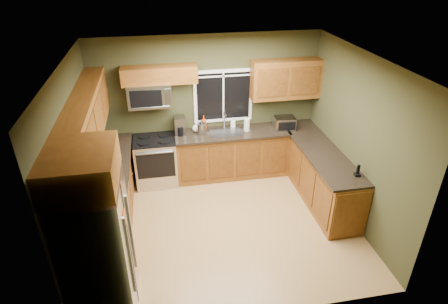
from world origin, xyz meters
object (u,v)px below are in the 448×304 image
object	(u,v)px
range	(156,161)
kettle	(202,128)
microwave	(149,95)
paper_towel_roll	(247,125)
toaster_oven	(284,123)
soap_bottle_a	(204,123)
cordless_phone	(358,173)
refrigerator	(98,251)
coffee_maker	(180,126)
soap_bottle_c	(196,127)
soap_bottle_b	(233,122)

from	to	relation	value
range	kettle	bearing A→B (deg)	0.04
microwave	range	bearing A→B (deg)	-89.98
paper_towel_roll	toaster_oven	bearing A→B (deg)	-4.50
paper_towel_roll	soap_bottle_a	distance (m)	0.82
range	soap_bottle_a	size ratio (longest dim) A/B	3.47
kettle	soap_bottle_a	xyz separation A→B (m)	(0.07, 0.23, 0.01)
range	cordless_phone	bearing A→B (deg)	-31.43
refrigerator	toaster_oven	world-z (taller)	refrigerator
microwave	toaster_oven	xyz separation A→B (m)	(2.47, -0.18, -0.67)
kettle	microwave	bearing A→B (deg)	171.29
microwave	soap_bottle_a	bearing A→B (deg)	5.62
coffee_maker	soap_bottle_c	xyz separation A→B (m)	(0.30, 0.03, -0.06)
kettle	range	bearing A→B (deg)	-179.96
refrigerator	cordless_phone	xyz separation A→B (m)	(3.72, 0.92, 0.10)
soap_bottle_a	paper_towel_roll	bearing A→B (deg)	-15.15
kettle	cordless_phone	distance (m)	2.84
coffee_maker	soap_bottle_a	world-z (taller)	coffee_maker
soap_bottle_c	microwave	bearing A→B (deg)	-178.89
soap_bottle_c	cordless_phone	size ratio (longest dim) A/B	1.00
microwave	coffee_maker	xyz separation A→B (m)	(0.50, -0.02, -0.63)
coffee_maker	soap_bottle_a	distance (m)	0.48
paper_towel_roll	microwave	bearing A→B (deg)	176.09
paper_towel_roll	soap_bottle_b	world-z (taller)	paper_towel_roll
soap_bottle_a	cordless_phone	world-z (taller)	soap_bottle_a
toaster_oven	paper_towel_roll	bearing A→B (deg)	175.50
toaster_oven	kettle	size ratio (longest dim) A/B	1.48
soap_bottle_c	range	bearing A→B (deg)	-169.27
toaster_oven	soap_bottle_c	xyz separation A→B (m)	(-1.67, 0.19, -0.03)
kettle	paper_towel_roll	world-z (taller)	paper_towel_roll
soap_bottle_b	microwave	bearing A→B (deg)	-176.47
paper_towel_roll	cordless_phone	distance (m)	2.27
microwave	soap_bottle_b	bearing A→B (deg)	3.53
paper_towel_roll	soap_bottle_b	size ratio (longest dim) A/B	1.50
toaster_oven	cordless_phone	size ratio (longest dim) A/B	2.13
microwave	soap_bottle_c	xyz separation A→B (m)	(0.80, 0.02, -0.69)
soap_bottle_a	toaster_oven	bearing A→B (deg)	-10.15
toaster_oven	coffee_maker	size ratio (longest dim) A/B	1.21
kettle	soap_bottle_b	distance (m)	0.69
microwave	soap_bottle_b	xyz separation A→B (m)	(1.53, 0.09, -0.70)
microwave	refrigerator	bearing A→B (deg)	-103.34
kettle	soap_bottle_a	size ratio (longest dim) A/B	1.02
coffee_maker	cordless_phone	size ratio (longest dim) A/B	1.77
range	kettle	world-z (taller)	kettle
range	soap_bottle_a	world-z (taller)	soap_bottle_a
refrigerator	paper_towel_roll	world-z (taller)	refrigerator
toaster_oven	soap_bottle_b	xyz separation A→B (m)	(-0.94, 0.27, -0.03)
coffee_maker	soap_bottle_b	xyz separation A→B (m)	(1.03, 0.11, -0.06)
kettle	paper_towel_roll	distance (m)	0.86
refrigerator	coffee_maker	world-z (taller)	refrigerator
toaster_oven	soap_bottle_b	distance (m)	0.98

